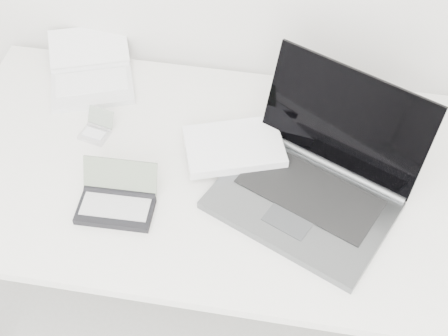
% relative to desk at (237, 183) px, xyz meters
% --- Properties ---
extents(desk, '(1.60, 0.80, 0.73)m').
position_rel_desk_xyz_m(desk, '(0.00, 0.00, 0.00)').
color(desk, white).
rests_on(desk, ground).
extents(laptop_large, '(0.65, 0.54, 0.29)m').
position_rel_desk_xyz_m(laptop_large, '(0.16, -0.01, 0.09)').
color(laptop_large, '#595B5E').
rests_on(laptop_large, desk).
extents(netbook_open_white, '(0.33, 0.38, 0.06)m').
position_rel_desk_xyz_m(netbook_open_white, '(-0.50, 0.29, 0.06)').
color(netbook_open_white, silver).
rests_on(netbook_open_white, desk).
extents(pda_silver, '(0.09, 0.10, 0.06)m').
position_rel_desk_xyz_m(pda_silver, '(-0.41, 0.07, 0.06)').
color(pda_silver, silver).
rests_on(pda_silver, desk).
extents(palmtop_charcoal, '(0.20, 0.16, 0.10)m').
position_rel_desk_xyz_m(palmtop_charcoal, '(-0.28, -0.16, 0.07)').
color(palmtop_charcoal, black).
rests_on(palmtop_charcoal, desk).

